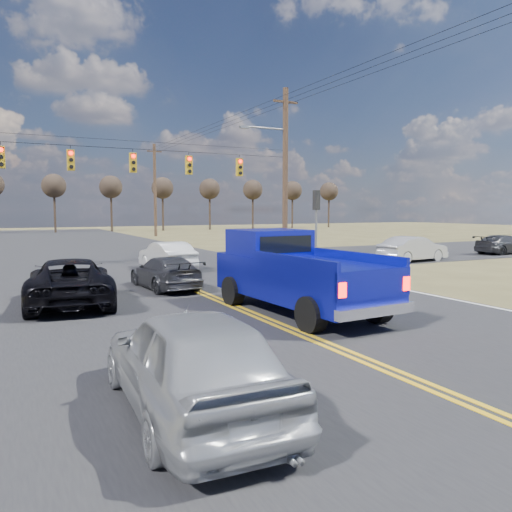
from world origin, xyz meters
name	(u,v)px	position (x,y,z in m)	size (l,w,h in m)	color
ground	(352,356)	(0.00, 0.00, 0.00)	(160.00, 160.00, 0.00)	brown
road_main	(186,287)	(0.00, 10.00, 0.00)	(14.00, 120.00, 0.02)	#28282B
road_cross	(135,266)	(0.00, 18.00, 0.00)	(120.00, 12.00, 0.02)	#28282B
signal_gantry	(144,168)	(0.50, 17.79, 5.06)	(19.60, 4.83, 10.00)	#473323
utility_poles	(138,163)	(0.00, 17.00, 5.23)	(19.60, 58.32, 10.00)	#473323
treeline	(101,168)	(0.00, 26.96, 5.70)	(87.00, 117.80, 7.40)	#33261C
pickup_truck	(295,273)	(1.25, 4.23, 1.12)	(2.72, 6.27, 2.31)	black
silver_suv	(191,360)	(-3.80, -1.18, 0.79)	(1.86, 4.62, 1.57)	#9FA2A7
black_suv	(70,282)	(-4.33, 8.28, 0.72)	(2.40, 5.21, 1.45)	black
white_car_queue	(167,256)	(0.95, 15.50, 0.69)	(1.46, 4.20, 1.38)	silver
dgrey_car_queue	(165,273)	(-0.80, 10.00, 0.60)	(1.69, 4.15, 1.21)	#36363B
cross_car_east_near	(413,249)	(14.39, 13.00, 0.72)	(4.34, 1.51, 1.43)	#ADAEB5
cross_car_east_far	(504,245)	(23.30, 13.91, 0.63)	(4.35, 1.77, 1.26)	#2D2E31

